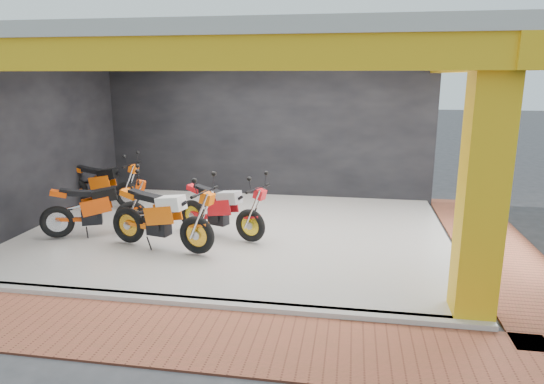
{
  "coord_description": "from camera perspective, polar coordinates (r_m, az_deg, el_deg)",
  "views": [
    {
      "loc": [
        2.18,
        -6.79,
        3.05
      ],
      "look_at": [
        0.7,
        1.99,
        0.9
      ],
      "focal_mm": 32.0,
      "sensor_mm": 36.0,
      "label": 1
    }
  ],
  "objects": [
    {
      "name": "corner_column",
      "position": [
        6.37,
        23.59,
        0.67
      ],
      "size": [
        0.5,
        0.5,
        3.5
      ],
      "primitive_type": "cube",
      "color": "#EBB113",
      "rests_on": "ground"
    },
    {
      "name": "showroom_floor",
      "position": [
        9.54,
        -4.18,
        -4.79
      ],
      "size": [
        8.0,
        6.0,
        0.1
      ],
      "primitive_type": "cube",
      "color": "white",
      "rests_on": "ground"
    },
    {
      "name": "paver_front",
      "position": [
        6.23,
        -12.76,
        -15.93
      ],
      "size": [
        9.0,
        1.4,
        0.03
      ],
      "primitive_type": "cube",
      "color": "brown",
      "rests_on": "ground"
    },
    {
      "name": "floor_kerb",
      "position": [
        6.85,
        -10.28,
        -12.6
      ],
      "size": [
        8.0,
        0.2,
        0.1
      ],
      "primitive_type": "cube",
      "color": "white",
      "rests_on": "ground"
    },
    {
      "name": "ground",
      "position": [
        7.75,
        -7.71,
        -9.71
      ],
      "size": [
        80.0,
        80.0,
        0.0
      ],
      "primitive_type": "plane",
      "color": "#2D2D30",
      "rests_on": "ground"
    },
    {
      "name": "header_beam_right",
      "position": [
        8.98,
        21.95,
        14.23
      ],
      "size": [
        0.3,
        6.4,
        0.4
      ],
      "primitive_type": "cube",
      "color": "#EBB113",
      "rests_on": "corner_column"
    },
    {
      "name": "back_wall",
      "position": [
        12.15,
        -0.84,
        7.44
      ],
      "size": [
        8.2,
        0.2,
        3.5
      ],
      "primitive_type": "cube",
      "color": "black",
      "rests_on": "ground"
    },
    {
      "name": "paver_right",
      "position": [
        9.66,
        24.89,
        -6.05
      ],
      "size": [
        1.4,
        7.0,
        0.03
      ],
      "primitive_type": "cube",
      "color": "brown",
      "rests_on": "ground"
    },
    {
      "name": "left_wall",
      "position": [
        10.88,
        -25.93,
        5.36
      ],
      "size": [
        0.2,
        6.2,
        3.5
      ],
      "primitive_type": "cube",
      "color": "black",
      "rests_on": "ground"
    },
    {
      "name": "moto_hero",
      "position": [
        8.12,
        -8.91,
        -2.9
      ],
      "size": [
        2.32,
        1.3,
        1.34
      ],
      "primitive_type": null,
      "rotation": [
        0.0,
        0.0,
        -0.23
      ],
      "color": "#FF640A",
      "rests_on": "showroom_floor"
    },
    {
      "name": "moto_row_a",
      "position": [
        8.63,
        -2.59,
        -2.11
      ],
      "size": [
        2.16,
        1.41,
        1.24
      ],
      "primitive_type": null,
      "rotation": [
        0.0,
        0.0,
        -0.36
      ],
      "color": "red",
      "rests_on": "showroom_floor"
    },
    {
      "name": "showroom_ceiling",
      "position": [
        9.07,
        -4.58,
        17.02
      ],
      "size": [
        8.4,
        6.4,
        0.2
      ],
      "primitive_type": "cube",
      "color": "beige",
      "rests_on": "corner_column"
    },
    {
      "name": "moto_row_d",
      "position": [
        11.33,
        -16.77,
        1.12
      ],
      "size": [
        2.09,
        0.94,
        1.24
      ],
      "primitive_type": null,
      "rotation": [
        0.0,
        0.0,
        -0.09
      ],
      "color": "#EA5709",
      "rests_on": "showroom_floor"
    },
    {
      "name": "moto_row_b",
      "position": [
        9.54,
        -16.33,
        -1.12
      ],
      "size": [
        2.15,
        1.52,
        1.24
      ],
      "primitive_type": null,
      "rotation": [
        0.0,
        0.0,
        0.43
      ],
      "color": "#DF4509",
      "rests_on": "showroom_floor"
    },
    {
      "name": "header_beam_front",
      "position": [
        6.19,
        -11.52,
        15.65
      ],
      "size": [
        8.4,
        0.3,
        0.4
      ],
      "primitive_type": "cube",
      "color": "#EBB113",
      "rests_on": "corner_column"
    }
  ]
}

